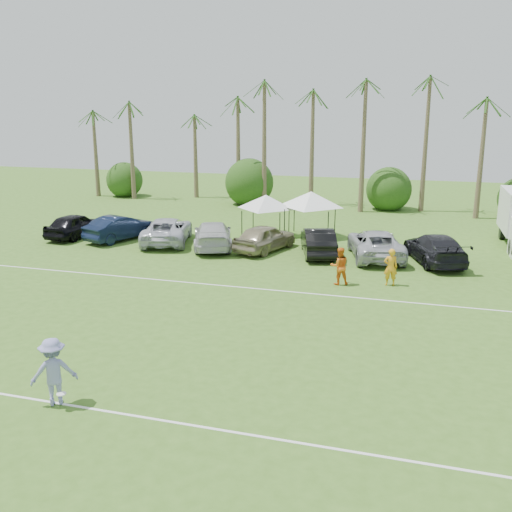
# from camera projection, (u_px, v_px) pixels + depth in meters

# --- Properties ---
(ground) EXTENTS (120.00, 120.00, 0.00)m
(ground) POSITION_uv_depth(u_px,v_px,m) (40.00, 447.00, 14.35)
(ground) COLOR #3E671F
(ground) RESTS_ON ground
(field_lines) EXTENTS (80.00, 12.10, 0.01)m
(field_lines) POSITION_uv_depth(u_px,v_px,m) (173.00, 331.00, 21.77)
(field_lines) COLOR white
(field_lines) RESTS_ON ground
(palm_tree_0) EXTENTS (2.40, 2.40, 8.90)m
(palm_tree_0) POSITION_uv_depth(u_px,v_px,m) (89.00, 117.00, 53.79)
(palm_tree_0) COLOR brown
(palm_tree_0) RESTS_ON ground
(palm_tree_1) EXTENTS (2.40, 2.40, 9.90)m
(palm_tree_1) POSITION_uv_depth(u_px,v_px,m) (136.00, 107.00, 52.20)
(palm_tree_1) COLOR brown
(palm_tree_1) RESTS_ON ground
(palm_tree_2) EXTENTS (2.40, 2.40, 10.90)m
(palm_tree_2) POSITION_uv_depth(u_px,v_px,m) (187.00, 97.00, 50.61)
(palm_tree_2) COLOR brown
(palm_tree_2) RESTS_ON ground
(palm_tree_3) EXTENTS (2.40, 2.40, 11.90)m
(palm_tree_3) POSITION_uv_depth(u_px,v_px,m) (229.00, 87.00, 49.30)
(palm_tree_3) COLOR brown
(palm_tree_3) RESTS_ON ground
(palm_tree_4) EXTENTS (2.40, 2.40, 8.90)m
(palm_tree_4) POSITION_uv_depth(u_px,v_px,m) (273.00, 118.00, 48.84)
(palm_tree_4) COLOR brown
(palm_tree_4) RESTS_ON ground
(palm_tree_5) EXTENTS (2.40, 2.40, 9.90)m
(palm_tree_5) POSITION_uv_depth(u_px,v_px,m) (320.00, 107.00, 47.53)
(palm_tree_5) COLOR brown
(palm_tree_5) RESTS_ON ground
(palm_tree_6) EXTENTS (2.40, 2.40, 10.90)m
(palm_tree_6) POSITION_uv_depth(u_px,v_px,m) (369.00, 96.00, 46.21)
(palm_tree_6) COLOR brown
(palm_tree_6) RESTS_ON ground
(palm_tree_7) EXTENTS (2.40, 2.40, 11.90)m
(palm_tree_7) POSITION_uv_depth(u_px,v_px,m) (421.00, 85.00, 44.90)
(palm_tree_7) COLOR brown
(palm_tree_7) RESTS_ON ground
(palm_tree_8) EXTENTS (2.40, 2.40, 8.90)m
(palm_tree_8) POSITION_uv_depth(u_px,v_px,m) (485.00, 119.00, 44.18)
(palm_tree_8) COLOR brown
(palm_tree_8) RESTS_ON ground
(bush_tree_0) EXTENTS (4.00, 4.00, 4.00)m
(bush_tree_0) POSITION_uv_depth(u_px,v_px,m) (126.00, 177.00, 55.32)
(bush_tree_0) COLOR brown
(bush_tree_0) RESTS_ON ground
(bush_tree_1) EXTENTS (4.00, 4.00, 4.00)m
(bush_tree_1) POSITION_uv_depth(u_px,v_px,m) (255.00, 182.00, 51.75)
(bush_tree_1) COLOR brown
(bush_tree_1) RESTS_ON ground
(bush_tree_2) EXTENTS (4.00, 4.00, 4.00)m
(bush_tree_2) POSITION_uv_depth(u_px,v_px,m) (390.00, 187.00, 48.45)
(bush_tree_2) COLOR brown
(bush_tree_2) RESTS_ON ground
(sideline_player_a) EXTENTS (0.74, 0.57, 1.81)m
(sideline_player_a) POSITION_uv_depth(u_px,v_px,m) (391.00, 267.00, 27.25)
(sideline_player_a) COLOR orange
(sideline_player_a) RESTS_ON ground
(sideline_player_b) EXTENTS (1.09, 0.98, 1.83)m
(sideline_player_b) POSITION_uv_depth(u_px,v_px,m) (339.00, 266.00, 27.38)
(sideline_player_b) COLOR orange
(sideline_player_b) RESTS_ON ground
(canopy_tent_left) EXTENTS (3.96, 3.96, 3.21)m
(canopy_tent_left) POSITION_uv_depth(u_px,v_px,m) (266.00, 195.00, 37.49)
(canopy_tent_left) COLOR black
(canopy_tent_left) RESTS_ON ground
(canopy_tent_right) EXTENTS (4.36, 4.36, 3.53)m
(canopy_tent_right) POSITION_uv_depth(u_px,v_px,m) (311.00, 191.00, 37.06)
(canopy_tent_right) COLOR black
(canopy_tent_right) RESTS_ON ground
(frisbee_player) EXTENTS (1.48, 1.37, 2.01)m
(frisbee_player) POSITION_uv_depth(u_px,v_px,m) (54.00, 372.00, 16.20)
(frisbee_player) COLOR #8687BE
(frisbee_player) RESTS_ON ground
(parked_car_0) EXTENTS (2.27, 4.85, 1.60)m
(parked_car_0) POSITION_uv_depth(u_px,v_px,m) (76.00, 225.00, 37.52)
(parked_car_0) COLOR black
(parked_car_0) RESTS_ON ground
(parked_car_1) EXTENTS (3.27, 5.16, 1.60)m
(parked_car_1) POSITION_uv_depth(u_px,v_px,m) (120.00, 228.00, 36.75)
(parked_car_1) COLOR black
(parked_car_1) RESTS_ON ground
(parked_car_2) EXTENTS (4.16, 6.28, 1.60)m
(parked_car_2) POSITION_uv_depth(u_px,v_px,m) (167.00, 230.00, 35.96)
(parked_car_2) COLOR silver
(parked_car_2) RESTS_ON ground
(parked_car_3) EXTENTS (4.06, 5.97, 1.60)m
(parked_car_3) POSITION_uv_depth(u_px,v_px,m) (213.00, 235.00, 34.68)
(parked_car_3) COLOR silver
(parked_car_3) RESTS_ON ground
(parked_car_4) EXTENTS (3.25, 5.06, 1.60)m
(parked_car_4) POSITION_uv_depth(u_px,v_px,m) (265.00, 237.00, 33.97)
(parked_car_4) COLOR gray
(parked_car_4) RESTS_ON ground
(parked_car_5) EXTENTS (2.99, 5.15, 1.60)m
(parked_car_5) POSITION_uv_depth(u_px,v_px,m) (318.00, 241.00, 32.96)
(parked_car_5) COLOR black
(parked_car_5) RESTS_ON ground
(parked_car_6) EXTENTS (4.02, 6.25, 1.60)m
(parked_car_6) POSITION_uv_depth(u_px,v_px,m) (375.00, 244.00, 32.34)
(parked_car_6) COLOR #B3B4BA
(parked_car_6) RESTS_ON ground
(parked_car_7) EXTENTS (3.89, 5.96, 1.60)m
(parked_car_7) POSITION_uv_depth(u_px,v_px,m) (435.00, 248.00, 31.32)
(parked_car_7) COLOR black
(parked_car_7) RESTS_ON ground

